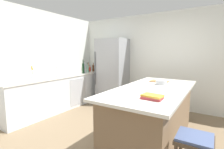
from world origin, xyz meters
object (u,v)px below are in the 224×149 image
at_px(syrup_bottle, 93,68).
at_px(cutting_board, 159,81).
at_px(hot_sauce_bottle, 90,69).
at_px(cookbook_stack, 152,97).
at_px(bar_stool, 194,147).
at_px(mixing_bowl, 161,82).
at_px(soda_bottle, 85,68).
at_px(flower_vase, 32,75).
at_px(olive_oil_bottle, 88,68).
at_px(paper_towel_roll, 58,71).
at_px(sink_faucet, 45,71).
at_px(wine_bottle, 83,68).
at_px(gin_bottle, 87,69).
at_px(vinegar_bottle, 88,68).
at_px(refrigerator, 112,71).
at_px(kitchen_island, 152,114).

xyz_separation_m(syrup_bottle, cutting_board, (2.54, -1.01, -0.08)).
xyz_separation_m(hot_sauce_bottle, cookbook_stack, (2.92, -2.26, -0.03)).
xyz_separation_m(bar_stool, mixing_bowl, (-0.71, 1.24, 0.43)).
bearing_deg(soda_bottle, cookbook_stack, -33.65).
distance_m(flower_vase, olive_oil_bottle, 1.98).
bearing_deg(paper_towel_roll, mixing_bowl, 3.53).
distance_m(flower_vase, syrup_bottle, 2.17).
xyz_separation_m(olive_oil_bottle, mixing_bowl, (2.73, -1.11, -0.05)).
height_order(bar_stool, paper_towel_roll, paper_towel_roll).
bearing_deg(hot_sauce_bottle, cutting_board, -19.51).
bearing_deg(sink_faucet, olive_oil_bottle, 89.84).
relative_size(sink_faucet, olive_oil_bottle, 1.05).
height_order(sink_faucet, paper_towel_roll, paper_towel_roll).
xyz_separation_m(olive_oil_bottle, soda_bottle, (0.10, -0.28, 0.03)).
bearing_deg(wine_bottle, olive_oil_bottle, 109.45).
bearing_deg(gin_bottle, wine_bottle, -89.43).
height_order(bar_stool, syrup_bottle, syrup_bottle).
distance_m(cookbook_stack, cutting_board, 1.37).
distance_m(flower_vase, soda_bottle, 1.70).
distance_m(hot_sauce_bottle, vinegar_bottle, 0.23).
relative_size(refrigerator, flower_vase, 6.10).
height_order(vinegar_bottle, soda_bottle, soda_bottle).
bearing_deg(soda_bottle, olive_oil_bottle, 109.55).
distance_m(refrigerator, paper_towel_roll, 1.58).
height_order(paper_towel_roll, olive_oil_bottle, paper_towel_roll).
distance_m(gin_bottle, wine_bottle, 0.20).
distance_m(kitchen_island, wine_bottle, 2.86).
distance_m(kitchen_island, bar_stool, 1.14).
height_order(refrigerator, paper_towel_roll, refrigerator).
bearing_deg(wine_bottle, paper_towel_roll, -94.38).
height_order(mixing_bowl, cutting_board, mixing_bowl).
xyz_separation_m(gin_bottle, wine_bottle, (0.00, -0.20, 0.04)).
height_order(hot_sauce_bottle, wine_bottle, wine_bottle).
bearing_deg(wine_bottle, gin_bottle, 90.57).
distance_m(flower_vase, mixing_bowl, 2.83).
xyz_separation_m(bar_stool, gin_bottle, (-3.31, 2.17, 0.48)).
bearing_deg(gin_bottle, vinegar_bottle, 112.62).
bearing_deg(gin_bottle, olive_oil_bottle, 126.11).
height_order(paper_towel_roll, hot_sauce_bottle, paper_towel_roll).
height_order(olive_oil_bottle, cookbook_stack, olive_oil_bottle).
height_order(kitchen_island, bar_stool, kitchen_island).
relative_size(flower_vase, hot_sauce_bottle, 1.44).
distance_m(bar_stool, soda_bottle, 3.96).
relative_size(hot_sauce_bottle, olive_oil_bottle, 0.77).
bearing_deg(flower_vase, paper_towel_roll, 87.77).
distance_m(flower_vase, wine_bottle, 1.60).
bearing_deg(gin_bottle, paper_towel_roll, -93.49).
xyz_separation_m(hot_sauce_bottle, mixing_bowl, (2.74, -1.22, -0.02)).
bearing_deg(refrigerator, gin_bottle, -163.11).
height_order(paper_towel_roll, syrup_bottle, paper_towel_roll).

